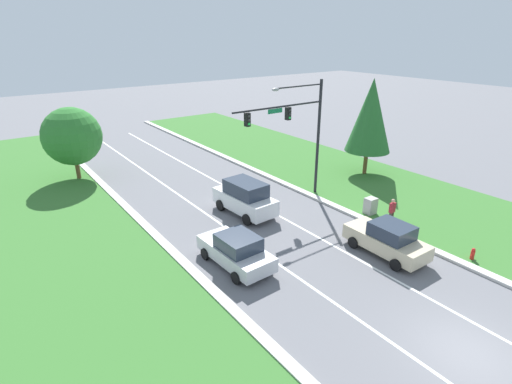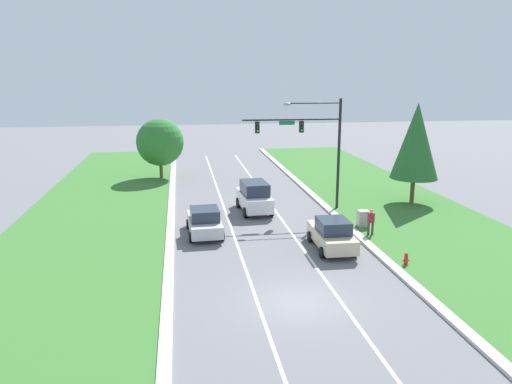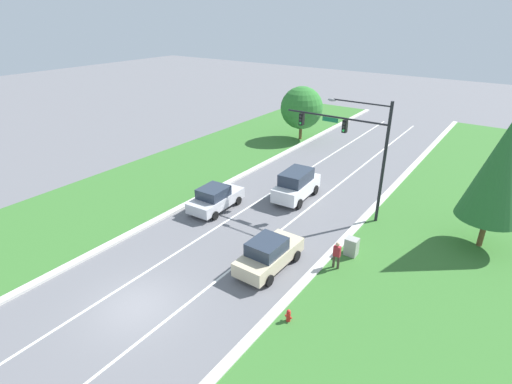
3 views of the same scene
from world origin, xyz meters
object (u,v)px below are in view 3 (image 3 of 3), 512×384
at_px(white_suv, 296,185).
at_px(champagne_sedan, 269,254).
at_px(fire_hydrant, 288,316).
at_px(traffic_signal_mast, 356,140).
at_px(conifer_near_right_tree, 499,171).
at_px(pedestrian, 337,254).
at_px(silver_sedan, 215,198).
at_px(oak_near_left_tree, 302,108).
at_px(utility_cabinet, 351,247).

height_order(white_suv, champagne_sedan, white_suv).
bearing_deg(champagne_sedan, white_suv, 111.28).
bearing_deg(white_suv, fire_hydrant, -65.12).
xyz_separation_m(traffic_signal_mast, conifer_near_right_tree, (8.09, 0.58, -0.49)).
xyz_separation_m(traffic_signal_mast, pedestrian, (2.04, -6.44, -4.36)).
bearing_deg(fire_hydrant, white_suv, 118.31).
bearing_deg(conifer_near_right_tree, silver_sedan, -161.86).
xyz_separation_m(pedestrian, oak_near_left_tree, (-13.15, 19.57, 2.51)).
bearing_deg(conifer_near_right_tree, fire_hydrant, -116.88).
relative_size(traffic_signal_mast, champagne_sedan, 1.81).
bearing_deg(traffic_signal_mast, oak_near_left_tree, 130.24).
bearing_deg(white_suv, utility_cabinet, -40.41).
bearing_deg(utility_cabinet, champagne_sedan, -131.31).
distance_m(traffic_signal_mast, fire_hydrant, 12.60).
distance_m(traffic_signal_mast, conifer_near_right_tree, 8.13).
distance_m(champagne_sedan, oak_near_left_tree, 23.92).
height_order(pedestrian, fire_hydrant, pedestrian).
bearing_deg(silver_sedan, fire_hydrant, -36.20).
bearing_deg(silver_sedan, white_suv, 49.03).
height_order(white_suv, conifer_near_right_tree, conifer_near_right_tree).
bearing_deg(white_suv, champagne_sedan, -73.09).
height_order(conifer_near_right_tree, oak_near_left_tree, conifer_near_right_tree).
xyz_separation_m(silver_sedan, fire_hydrant, (9.97, -6.73, -0.49)).
distance_m(fire_hydrant, oak_near_left_tree, 28.00).
xyz_separation_m(traffic_signal_mast, silver_sedan, (-7.95, -4.68, -4.46)).
distance_m(utility_cabinet, fire_hydrant, 6.67).
distance_m(silver_sedan, pedestrian, 10.14).
bearing_deg(white_suv, silver_sedan, -132.24).
distance_m(utility_cabinet, oak_near_left_tree, 22.47).
xyz_separation_m(silver_sedan, utility_cabinet, (10.15, -0.07, -0.27)).
xyz_separation_m(traffic_signal_mast, champagne_sedan, (-1.02, -8.41, -4.42)).
bearing_deg(oak_near_left_tree, champagne_sedan, -64.90).
height_order(champagne_sedan, utility_cabinet, champagne_sedan).
bearing_deg(utility_cabinet, oak_near_left_tree, 126.68).
bearing_deg(white_suv, traffic_signal_mast, -4.01).
distance_m(traffic_signal_mast, utility_cabinet, 7.05).
xyz_separation_m(white_suv, silver_sedan, (-3.80, -4.72, -0.29)).
bearing_deg(champagne_sedan, fire_hydrant, -43.69).
height_order(pedestrian, oak_near_left_tree, oak_near_left_tree).
height_order(white_suv, utility_cabinet, white_suv).
bearing_deg(pedestrian, conifer_near_right_tree, -133.84).
distance_m(traffic_signal_mast, champagne_sedan, 9.56).
relative_size(pedestrian, fire_hydrant, 2.41).
bearing_deg(fire_hydrant, utility_cabinet, 88.38).
bearing_deg(utility_cabinet, pedestrian, -95.64).
bearing_deg(fire_hydrant, oak_near_left_tree, 118.14).
bearing_deg(silver_sedan, pedestrian, -12.16).
distance_m(traffic_signal_mast, white_suv, 5.89).
relative_size(champagne_sedan, pedestrian, 2.62).
distance_m(silver_sedan, utility_cabinet, 10.16).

